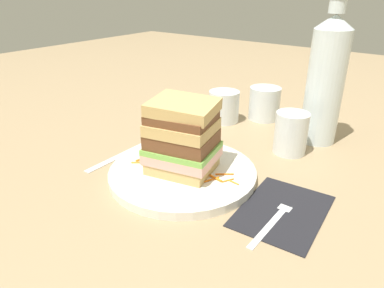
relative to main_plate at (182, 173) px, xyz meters
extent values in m
plane|color=#9E8460|center=(0.00, 0.03, -0.01)|extent=(3.00, 3.00, 0.00)
cylinder|color=white|center=(0.00, 0.00, 0.00)|extent=(0.27, 0.27, 0.02)
cube|color=tan|center=(0.00, 0.00, 0.02)|extent=(0.13, 0.12, 0.02)
cube|color=#E0A393|center=(0.00, 0.00, 0.04)|extent=(0.14, 0.12, 0.02)
cube|color=#7AB74C|center=(0.00, 0.00, 0.05)|extent=(0.14, 0.12, 0.01)
cube|color=brown|center=(0.00, 0.00, 0.07)|extent=(0.13, 0.12, 0.03)
cube|color=tan|center=(0.00, 0.00, 0.09)|extent=(0.13, 0.12, 0.02)
cube|color=brown|center=(0.00, 0.00, 0.11)|extent=(0.12, 0.11, 0.01)
cube|color=tan|center=(0.00, 0.00, 0.13)|extent=(0.13, 0.12, 0.03)
cylinder|color=orange|center=(-0.06, -0.03, 0.01)|extent=(0.02, 0.01, 0.00)
cylinder|color=orange|center=(-0.09, 0.00, 0.01)|extent=(0.01, 0.03, 0.00)
cylinder|color=orange|center=(-0.07, -0.02, 0.01)|extent=(0.03, 0.02, 0.00)
cylinder|color=orange|center=(-0.08, 0.00, 0.01)|extent=(0.02, 0.03, 0.00)
cylinder|color=orange|center=(-0.06, -0.01, 0.01)|extent=(0.01, 0.03, 0.00)
cylinder|color=orange|center=(-0.08, -0.03, 0.01)|extent=(0.02, 0.02, 0.00)
cylinder|color=orange|center=(-0.09, -0.02, 0.01)|extent=(0.01, 0.03, 0.00)
cylinder|color=orange|center=(-0.07, -0.03, 0.01)|extent=(0.03, 0.02, 0.00)
cylinder|color=orange|center=(0.09, 0.01, 0.01)|extent=(0.01, 0.02, 0.00)
cylinder|color=orange|center=(0.07, 0.00, 0.01)|extent=(0.01, 0.03, 0.00)
cylinder|color=orange|center=(0.10, 0.01, 0.01)|extent=(0.02, 0.01, 0.00)
cylinder|color=orange|center=(0.07, 0.03, 0.01)|extent=(0.03, 0.02, 0.00)
cylinder|color=orange|center=(0.07, 0.01, 0.01)|extent=(0.03, 0.01, 0.00)
cube|color=black|center=(0.20, 0.01, -0.01)|extent=(0.13, 0.18, 0.00)
cube|color=silver|center=(0.20, -0.04, 0.00)|extent=(0.01, 0.11, 0.00)
cube|color=silver|center=(0.20, 0.02, 0.00)|extent=(0.02, 0.02, 0.00)
cylinder|color=silver|center=(0.20, 0.05, 0.00)|extent=(0.00, 0.04, 0.00)
cylinder|color=silver|center=(0.20, 0.05, 0.00)|extent=(0.00, 0.04, 0.00)
cylinder|color=silver|center=(0.19, 0.05, 0.00)|extent=(0.00, 0.04, 0.00)
cylinder|color=silver|center=(0.19, 0.05, 0.00)|extent=(0.00, 0.04, 0.00)
cube|color=silver|center=(-0.16, -0.05, -0.01)|extent=(0.02, 0.10, 0.00)
cube|color=silver|center=(-0.16, 0.05, -0.01)|extent=(0.02, 0.11, 0.00)
cylinder|color=white|center=(0.12, 0.22, 0.04)|extent=(0.07, 0.07, 0.09)
cylinder|color=#E55638|center=(0.12, 0.22, 0.03)|extent=(0.06, 0.06, 0.07)
cylinder|color=silver|center=(0.14, 0.31, 0.11)|extent=(0.08, 0.08, 0.24)
cone|color=silver|center=(0.14, 0.31, 0.25)|extent=(0.08, 0.08, 0.03)
cylinder|color=silver|center=(0.14, 0.31, 0.28)|extent=(0.03, 0.03, 0.03)
cylinder|color=silver|center=(-0.09, 0.29, 0.03)|extent=(0.08, 0.08, 0.08)
cylinder|color=silver|center=(-0.02, 0.37, 0.03)|extent=(0.08, 0.08, 0.08)
camera|label=1|loc=(0.36, -0.44, 0.32)|focal=32.92mm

